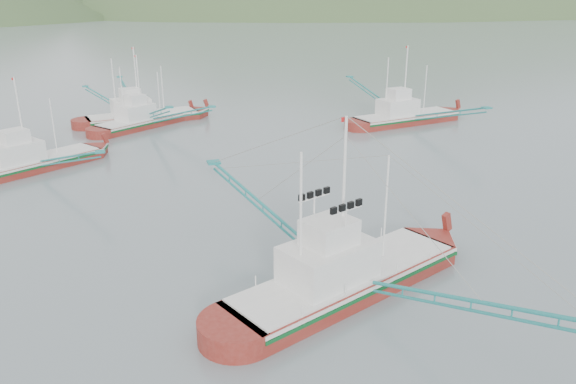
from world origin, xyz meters
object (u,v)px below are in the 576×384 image
object	(u,v)px
bg_boat_far	(141,109)
bg_boat_extra	(143,111)
bg_boat_left	(29,150)
main_boat	(346,256)
bg_boat_right	(405,110)

from	to	relation	value
bg_boat_far	bg_boat_extra	size ratio (longest dim) A/B	1.20
bg_boat_extra	bg_boat_left	bearing A→B (deg)	-162.70
main_boat	bg_boat_right	distance (m)	45.41
bg_boat_left	bg_boat_right	world-z (taller)	bg_boat_right
bg_boat_right	bg_boat_extra	xyz separation A→B (m)	(-32.74, 8.68, 0.25)
bg_boat_left	bg_boat_far	world-z (taller)	bg_boat_far
bg_boat_far	main_boat	bearing A→B (deg)	-90.53
bg_boat_right	main_boat	bearing A→B (deg)	-133.71
main_boat	bg_boat_right	world-z (taller)	main_boat
bg_boat_right	bg_boat_far	distance (m)	34.75
bg_boat_left	bg_boat_extra	world-z (taller)	same
bg_boat_extra	bg_boat_right	bearing A→B (deg)	-50.46
bg_boat_right	bg_boat_extra	size ratio (longest dim) A/B	1.22
main_boat	bg_boat_right	xyz separation A→B (m)	(24.90, 37.97, -0.46)
bg_boat_left	bg_boat_right	xyz separation A→B (m)	(44.61, 7.02, -0.24)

